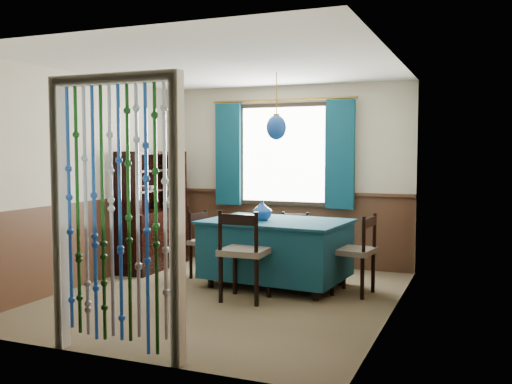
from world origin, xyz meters
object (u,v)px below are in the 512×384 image
at_px(pendant_lamp, 276,127).
at_px(vase_sideboard, 169,201).
at_px(chair_right, 356,252).
at_px(bowl_shelf, 148,187).
at_px(dining_table, 276,248).
at_px(chair_far, 294,242).
at_px(chair_left, 207,242).
at_px(chair_near, 244,253).
at_px(vase_table, 262,211).
at_px(sideboard, 153,227).

bearing_deg(pendant_lamp, vase_sideboard, 159.37).
height_order(chair_right, bowl_shelf, bowl_shelf).
bearing_deg(dining_table, chair_far, 95.59).
relative_size(chair_right, pendant_lamp, 1.16).
bearing_deg(chair_left, chair_near, 54.54).
relative_size(dining_table, pendant_lamp, 2.23).
relative_size(dining_table, chair_far, 2.15).
height_order(chair_left, bowl_shelf, bowl_shelf).
bearing_deg(vase_table, pendant_lamp, 23.21).
bearing_deg(chair_right, chair_far, 61.18).
relative_size(pendant_lamp, vase_sideboard, 3.74).
bearing_deg(chair_near, chair_far, 85.30).
height_order(chair_right, sideboard, sideboard).
bearing_deg(chair_near, dining_table, 81.74).
distance_m(dining_table, sideboard, 1.96).
relative_size(dining_table, vase_table, 8.02).
height_order(dining_table, vase_table, vase_table).
height_order(chair_far, bowl_shelf, bowl_shelf).
bearing_deg(dining_table, bowl_shelf, -179.91).
distance_m(chair_right, pendant_lamp, 1.69).
bearing_deg(chair_far, vase_table, 68.56).
relative_size(chair_far, vase_table, 3.73).
bearing_deg(vase_table, sideboard, 166.31).
bearing_deg(vase_table, chair_near, -84.90).
bearing_deg(chair_left, bowl_shelf, -82.98).
distance_m(dining_table, vase_table, 0.47).
bearing_deg(vase_sideboard, chair_far, -0.69).
height_order(sideboard, bowl_shelf, sideboard).
xyz_separation_m(pendant_lamp, vase_table, (-0.15, -0.06, -0.98)).
relative_size(dining_table, sideboard, 1.08).
bearing_deg(sideboard, chair_left, -14.57).
height_order(chair_near, chair_far, chair_near).
relative_size(chair_left, pendant_lamp, 1.08).
bearing_deg(chair_near, vase_table, 93.75).
bearing_deg(vase_table, bowl_shelf, 172.53).
bearing_deg(dining_table, chair_left, 177.60).
height_order(vase_table, vase_sideboard, vase_sideboard).
height_order(dining_table, sideboard, sideboard).
distance_m(dining_table, vase_sideboard, 2.04).
bearing_deg(chair_far, bowl_shelf, 5.14).
relative_size(sideboard, pendant_lamp, 2.06).
distance_m(chair_far, vase_sideboard, 1.92).
distance_m(dining_table, chair_right, 0.95).
xyz_separation_m(dining_table, bowl_shelf, (-1.86, 0.16, 0.66)).
height_order(chair_far, sideboard, sideboard).
bearing_deg(vase_sideboard, chair_near, -39.22).
distance_m(chair_left, chair_right, 1.93).
height_order(dining_table, pendant_lamp, pendant_lamp).
distance_m(pendant_lamp, vase_sideboard, 2.22).
height_order(vase_table, bowl_shelf, bowl_shelf).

